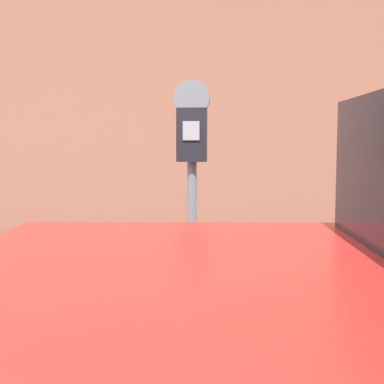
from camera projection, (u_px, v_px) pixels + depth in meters
The scene contains 2 objects.
sidewalk at pixel (153, 304), 4.14m from camera, with size 24.00×2.80×0.12m.
parking_meter at pixel (192, 151), 3.08m from camera, with size 0.21×0.14×1.54m.
Camera 1 is at (0.57, -1.82, 1.31)m, focal length 50.00 mm.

